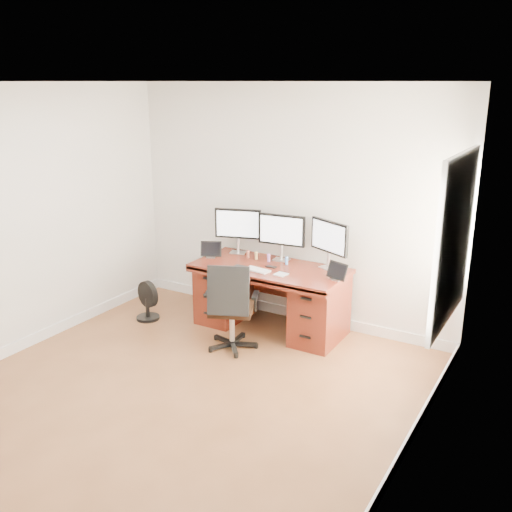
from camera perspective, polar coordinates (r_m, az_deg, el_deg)
The scene contains 19 objects.
ground at distance 5.22m, azimuth -8.61°, elevation -14.28°, with size 4.50×4.50×0.00m, color brown.
back_wall at distance 6.50m, azimuth 3.36°, elevation 5.06°, with size 4.00×0.10×2.70m, color white.
right_wall at distance 3.88m, azimuth 15.29°, elevation -3.92°, with size 0.10×4.50×2.70m.
desk at distance 6.41m, azimuth 1.50°, elevation -3.93°, with size 1.70×0.80×0.75m.
office_chair at distance 5.96m, azimuth -2.48°, elevation -6.54°, with size 0.67×0.67×0.96m.
floor_fan at distance 6.84m, azimuth -10.84°, elevation -4.46°, with size 0.32×0.27×0.47m.
monitor_left at distance 6.68m, azimuth -1.83°, elevation 3.09°, with size 0.54×0.20×0.53m.
monitor_center at distance 6.40m, azimuth 2.57°, elevation 2.45°, with size 0.55×0.16×0.53m.
monitor_right at distance 6.16m, azimuth 7.34°, elevation 1.75°, with size 0.51×0.26×0.53m.
tablet_left at distance 6.59m, azimuth -4.56°, elevation 0.57°, with size 0.24×0.17×0.19m.
tablet_right at distance 5.87m, azimuth 8.07°, elevation -1.62°, with size 0.25×0.14×0.19m.
keyboard at distance 6.13m, azimuth 0.14°, elevation -1.40°, with size 0.29×0.12×0.01m, color silver.
trackpad at distance 6.01m, azimuth 2.52°, elevation -1.84°, with size 0.12×0.12×0.01m, color silver.
drawing_tablet at distance 6.20m, azimuth -1.37°, elevation -1.21°, with size 0.23×0.15×0.01m, color black.
phone at distance 6.25m, azimuth 1.53°, elevation -1.08°, with size 0.12×0.06×0.01m, color black.
figurine_brown at distance 6.56m, azimuth -0.81°, elevation 0.25°, with size 0.04×0.04×0.09m.
figurine_yellow at distance 6.50m, azimuth 0.02°, elevation 0.10°, with size 0.04×0.04×0.09m.
figurine_purple at distance 6.43m, azimuth 1.28°, elevation -0.11°, with size 0.04×0.04×0.09m.
figurine_blue at distance 6.32m, azimuth 3.08°, elevation -0.42°, with size 0.04×0.04×0.09m.
Camera 1 is at (2.88, -3.42, 2.70)m, focal length 40.00 mm.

